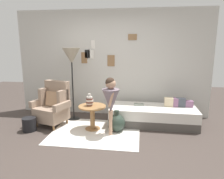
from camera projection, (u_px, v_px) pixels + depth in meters
name	position (u px, v px, depth m)	size (l,w,h in m)	color
ground_plane	(96.00, 149.00, 3.59)	(12.00, 12.00, 0.00)	#423833
gallery_wall	(112.00, 63.00, 5.20)	(4.80, 0.12, 2.60)	beige
rug	(96.00, 132.00, 4.26)	(1.78, 1.42, 0.01)	silver
armchair	(53.00, 105.00, 4.62)	(0.87, 0.75, 0.97)	olive
daybed	(153.00, 116.00, 4.68)	(1.91, 0.83, 0.40)	#4C4742
pillow_head	(188.00, 104.00, 4.63)	(0.20, 0.12, 0.14)	gray
pillow_mid	(181.00, 102.00, 4.64)	(0.20, 0.12, 0.20)	#474C56
pillow_back	(174.00, 102.00, 4.67)	(0.20, 0.12, 0.20)	gray
pillow_extra	(169.00, 102.00, 4.68)	(0.19, 0.12, 0.20)	beige
side_table	(92.00, 112.00, 4.34)	(0.57, 0.57, 0.52)	#9E7042
vase_striped	(90.00, 101.00, 4.31)	(0.16, 0.16, 0.25)	brown
floor_lamp	(72.00, 58.00, 4.72)	(0.41, 0.41, 1.69)	black
person_child	(111.00, 98.00, 4.03)	(0.34, 0.34, 1.15)	tan
book_on_daybed	(139.00, 105.00, 4.77)	(0.22, 0.16, 0.03)	gray
demijohn_near	(117.00, 123.00, 4.29)	(0.36, 0.36, 0.45)	#2D3D33
magazine_basket	(29.00, 124.00, 4.32)	(0.28, 0.28, 0.28)	black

